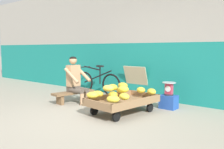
{
  "coord_description": "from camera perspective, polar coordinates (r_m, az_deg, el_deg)",
  "views": [
    {
      "loc": [
        3.35,
        -3.09,
        1.34
      ],
      "look_at": [
        -0.24,
        1.25,
        0.75
      ],
      "focal_mm": 40.16,
      "sensor_mm": 36.0,
      "label": 1
    }
  ],
  "objects": [
    {
      "name": "ground_plane",
      "position": [
        4.75,
        -7.55,
        -10.45
      ],
      "size": [
        80.0,
        80.0,
        0.0
      ],
      "primitive_type": "plane",
      "color": "gray"
    },
    {
      "name": "back_wall",
      "position": [
        6.73,
        9.75,
        8.42
      ],
      "size": [
        16.0,
        0.3,
        3.27
      ],
      "color": "#19847A",
      "rests_on": "ground"
    },
    {
      "name": "banana_cart",
      "position": [
        5.19,
        2.46,
        -6.27
      ],
      "size": [
        0.99,
        1.52,
        0.36
      ],
      "color": "#8E6B47",
      "rests_on": "ground"
    },
    {
      "name": "banana_pile",
      "position": [
        5.09,
        1.58,
        -3.91
      ],
      "size": [
        0.99,
        1.44,
        0.26
      ],
      "color": "gold",
      "rests_on": "banana_cart"
    },
    {
      "name": "low_bench",
      "position": [
        6.34,
        -8.73,
        -4.47
      ],
      "size": [
        0.46,
        1.13,
        0.27
      ],
      "color": "brown",
      "rests_on": "ground"
    },
    {
      "name": "vendor_seated",
      "position": [
        6.22,
        -8.24,
        -1.23
      ],
      "size": [
        0.68,
        0.48,
        1.14
      ],
      "color": "tan",
      "rests_on": "ground"
    },
    {
      "name": "plastic_crate",
      "position": [
        5.76,
        12.77,
        -6.1
      ],
      "size": [
        0.36,
        0.28,
        0.3
      ],
      "color": "#234CA8",
      "rests_on": "ground"
    },
    {
      "name": "weighing_scale",
      "position": [
        5.71,
        12.84,
        -3.12
      ],
      "size": [
        0.3,
        0.3,
        0.29
      ],
      "color": "#28282D",
      "rests_on": "plastic_crate"
    },
    {
      "name": "bicycle_near_left",
      "position": [
        7.31,
        -3.36,
        -1.8
      ],
      "size": [
        1.66,
        0.48,
        0.86
      ],
      "color": "black",
      "rests_on": "ground"
    },
    {
      "name": "sign_board",
      "position": [
        6.89,
        5.64,
        -1.67
      ],
      "size": [
        0.7,
        0.3,
        0.86
      ],
      "color": "#C6B289",
      "rests_on": "ground"
    }
  ]
}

